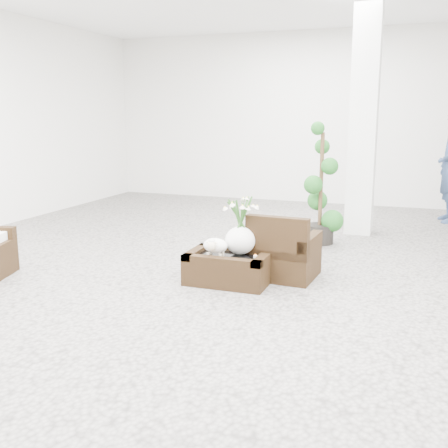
% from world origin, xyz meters
% --- Properties ---
extents(ground, '(11.00, 11.00, 0.00)m').
position_xyz_m(ground, '(0.00, 0.00, 0.00)').
color(ground, gray).
rests_on(ground, ground).
extents(column, '(0.40, 0.40, 3.50)m').
position_xyz_m(column, '(1.20, 2.80, 1.75)').
color(column, white).
rests_on(column, ground).
extents(coffee_table, '(0.90, 0.60, 0.31)m').
position_xyz_m(coffee_table, '(0.13, -0.30, 0.16)').
color(coffee_table, black).
rests_on(coffee_table, ground).
extents(sheep_figurine, '(0.28, 0.23, 0.21)m').
position_xyz_m(sheep_figurine, '(0.01, -0.40, 0.42)').
color(sheep_figurine, white).
rests_on(sheep_figurine, coffee_table).
extents(planter_narcissus, '(0.44, 0.44, 0.80)m').
position_xyz_m(planter_narcissus, '(0.23, -0.20, 0.71)').
color(planter_narcissus, white).
rests_on(planter_narcissus, coffee_table).
extents(tealight, '(0.04, 0.04, 0.03)m').
position_xyz_m(tealight, '(0.43, -0.28, 0.33)').
color(tealight, white).
rests_on(tealight, coffee_table).
extents(armchair, '(0.75, 0.73, 0.76)m').
position_xyz_m(armchair, '(0.65, 0.14, 0.38)').
color(armchair, black).
rests_on(armchair, ground).
extents(topiary, '(0.45, 0.45, 1.71)m').
position_xyz_m(topiary, '(0.74, 1.90, 0.85)').
color(topiary, '#195019').
rests_on(topiary, ground).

